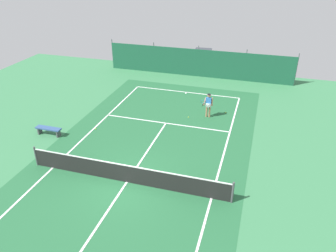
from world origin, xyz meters
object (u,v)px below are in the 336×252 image
object	(u,v)px
tennis_ball_near_player	(226,112)
parked_car	(202,59)
tennis_player	(208,104)
tennis_ball_midcourt	(96,129)
courtside_bench	(48,129)
tennis_net	(126,173)
tennis_ball_by_sideline	(188,117)

from	to	relation	value
tennis_ball_near_player	parked_car	world-z (taller)	parked_car
tennis_player	tennis_ball_midcourt	distance (m)	7.44
courtside_bench	tennis_player	bearing A→B (deg)	30.74
tennis_ball_near_player	tennis_net	bearing A→B (deg)	-110.97
tennis_ball_by_sideline	parked_car	size ratio (longest dim) A/B	0.02
tennis_player	courtside_bench	distance (m)	10.16
tennis_net	tennis_player	world-z (taller)	tennis_player
tennis_net	tennis_ball_by_sideline	distance (m)	7.73
tennis_ball_midcourt	tennis_ball_by_sideline	size ratio (longest dim) A/B	1.00
tennis_player	tennis_ball_by_sideline	xyz separation A→B (m)	(-1.21, -0.48, -0.93)
tennis_ball_near_player	tennis_ball_midcourt	size ratio (longest dim) A/B	1.00
courtside_bench	tennis_net	bearing A→B (deg)	-24.84
tennis_net	tennis_ball_by_sideline	xyz separation A→B (m)	(1.20, 7.63, -0.48)
tennis_ball_by_sideline	parked_car	xyz separation A→B (m)	(-1.27, 10.69, 0.81)
tennis_ball_near_player	tennis_ball_by_sideline	world-z (taller)	same
tennis_player	courtside_bench	world-z (taller)	tennis_player
tennis_net	parked_car	bearing A→B (deg)	90.23
tennis_ball_by_sideline	courtside_bench	world-z (taller)	courtside_bench
tennis_player	tennis_ball_by_sideline	bearing A→B (deg)	26.12
tennis_ball_by_sideline	parked_car	bearing A→B (deg)	96.78
tennis_ball_midcourt	courtside_bench	bearing A→B (deg)	-148.13
tennis_ball_near_player	tennis_ball_by_sideline	distance (m)	2.69
tennis_ball_by_sideline	courtside_bench	bearing A→B (deg)	-147.92
parked_car	courtside_bench	size ratio (longest dim) A/B	2.69
tennis_net	tennis_ball_by_sideline	world-z (taller)	tennis_net
tennis_net	tennis_ball_near_player	world-z (taller)	tennis_net
tennis_player	tennis_ball_by_sideline	world-z (taller)	tennis_player
parked_car	tennis_ball_midcourt	bearing A→B (deg)	70.60
tennis_ball_near_player	tennis_ball_by_sideline	size ratio (longest dim) A/B	1.00
tennis_player	tennis_ball_by_sideline	size ratio (longest dim) A/B	24.85
tennis_player	tennis_ball_near_player	world-z (taller)	tennis_player
tennis_ball_near_player	courtside_bench	size ratio (longest dim) A/B	0.04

